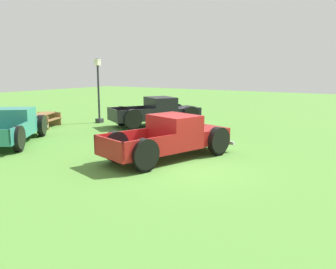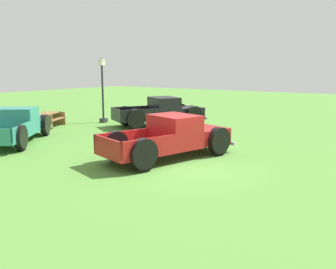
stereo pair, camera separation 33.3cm
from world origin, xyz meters
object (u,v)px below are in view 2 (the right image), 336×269
Objects in this scene: pickup_truck_behind_left at (17,125)px; picnic_table at (47,118)px; pickup_truck_foreground at (176,137)px; pickup_truck_behind_right at (165,112)px; lamp_post_near at (103,89)px.

picnic_table is at bearing 35.26° from pickup_truck_behind_left.
pickup_truck_behind_left is (-1.63, 7.54, -0.03)m from pickup_truck_foreground.
pickup_truck_behind_left is 0.91× the size of pickup_truck_behind_right.
pickup_truck_behind_left is at bearing 160.31° from pickup_truck_behind_right.
pickup_truck_behind_left is 4.19m from picnic_table.
pickup_truck_behind_right is at bearing 38.18° from pickup_truck_foreground.
picnic_table is (1.79, 9.96, -0.27)m from pickup_truck_foreground.
pickup_truck_behind_right is at bearing -19.69° from pickup_truck_behind_left.
pickup_truck_foreground is 10.12m from picnic_table.
picnic_table is (3.42, 2.42, -0.24)m from pickup_truck_behind_left.
pickup_truck_behind_right is 1.43× the size of lamp_post_near.
lamp_post_near is 1.71× the size of picnic_table.
pickup_truck_behind_right reaches higher than picnic_table.
lamp_post_near is (4.77, 8.48, 1.27)m from pickup_truck_foreground.
picnic_table is at bearing 129.65° from pickup_truck_behind_right.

